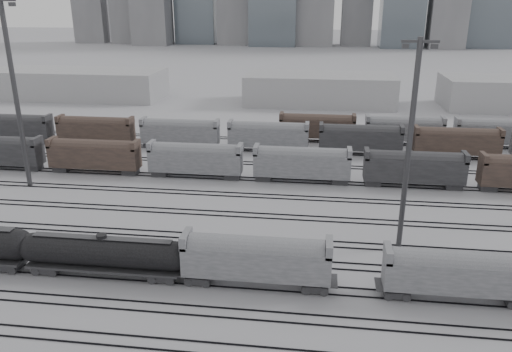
# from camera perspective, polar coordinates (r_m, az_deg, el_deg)

# --- Properties ---
(ground) EXTENTS (900.00, 900.00, 0.00)m
(ground) POSITION_cam_1_polar(r_m,az_deg,el_deg) (51.24, -5.65, -12.59)
(ground) COLOR #B9B9BE
(ground) RESTS_ON ground
(tracks) EXTENTS (220.00, 71.50, 0.16)m
(tracks) POSITION_cam_1_polar(r_m,az_deg,el_deg) (66.34, -2.30, -4.56)
(tracks) COLOR black
(tracks) RESTS_ON ground
(tank_car_b) EXTENTS (18.19, 3.03, 4.50)m
(tank_car_b) POSITION_cam_1_polar(r_m,az_deg,el_deg) (54.10, -17.04, -8.41)
(tank_car_b) COLOR #252527
(tank_car_b) RESTS_ON ground
(hopper_car_a) EXTENTS (14.76, 2.93, 5.28)m
(hopper_car_a) POSITION_cam_1_polar(r_m,az_deg,el_deg) (49.65, 0.03, -9.25)
(hopper_car_a) COLOR #252527
(hopper_car_a) RESTS_ON ground
(hopper_car_b) EXTENTS (14.06, 2.79, 5.03)m
(hopper_car_b) POSITION_cam_1_polar(r_m,az_deg,el_deg) (51.26, 22.28, -10.07)
(hopper_car_b) COLOR #252527
(hopper_car_b) RESTS_ON ground
(light_mast_b) EXTENTS (4.42, 0.71, 27.62)m
(light_mast_b) POSITION_cam_1_polar(r_m,az_deg,el_deg) (81.15, -25.85, 8.76)
(light_mast_b) COLOR #3A3A3D
(light_mast_b) RESTS_ON ground
(light_mast_c) EXTENTS (3.78, 0.61, 23.65)m
(light_mast_c) POSITION_cam_1_polar(r_m,az_deg,el_deg) (56.25, 17.13, 3.59)
(light_mast_c) COLOR #3A3A3D
(light_mast_c) RESTS_ON ground
(bg_string_near) EXTENTS (151.00, 3.00, 5.60)m
(bg_string_near) POSITION_cam_1_polar(r_m,az_deg,el_deg) (78.09, 5.26, 1.29)
(bg_string_near) COLOR gray
(bg_string_near) RESTS_ON ground
(bg_string_mid) EXTENTS (151.00, 3.00, 5.60)m
(bg_string_mid) POSITION_cam_1_polar(r_m,az_deg,el_deg) (93.68, 11.83, 4.06)
(bg_string_mid) COLOR #252527
(bg_string_mid) RESTS_ON ground
(bg_string_far) EXTENTS (66.00, 3.00, 5.60)m
(bg_string_far) POSITION_cam_1_polar(r_m,az_deg,el_deg) (104.17, 21.20, 4.70)
(bg_string_far) COLOR brown
(bg_string_far) RESTS_ON ground
(warehouse_left) EXTENTS (50.00, 18.00, 8.00)m
(warehouse_left) POSITION_cam_1_polar(r_m,az_deg,el_deg) (155.92, -19.82, 9.89)
(warehouse_left) COLOR #B0B0B3
(warehouse_left) RESTS_ON ground
(warehouse_mid) EXTENTS (40.00, 18.00, 8.00)m
(warehouse_mid) POSITION_cam_1_polar(r_m,az_deg,el_deg) (139.08, 7.26, 9.83)
(warehouse_mid) COLOR #B0B0B3
(warehouse_mid) RESTS_ON ground
(warehouse_right) EXTENTS (35.00, 18.00, 8.00)m
(warehouse_right) POSITION_cam_1_polar(r_m,az_deg,el_deg) (147.64, 27.26, 8.40)
(warehouse_right) COLOR #B0B0B3
(warehouse_right) RESTS_ON ground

